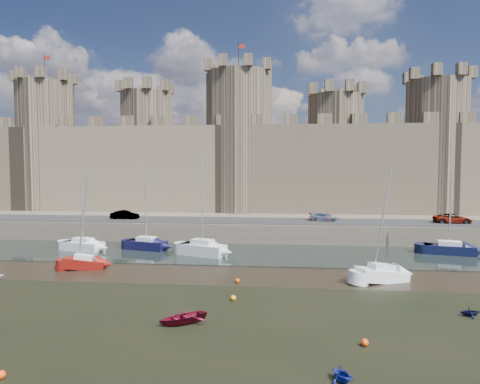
{
  "coord_description": "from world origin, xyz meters",
  "views": [
    {
      "loc": [
        9.43,
        -23.72,
        9.94
      ],
      "look_at": [
        4.84,
        22.0,
        7.19
      ],
      "focal_mm": 32.0,
      "sensor_mm": 36.0,
      "label": 1
    }
  ],
  "objects_px": {
    "sailboat_2": "(202,248)",
    "sailboat_4": "(84,262)",
    "car_1": "(125,215)",
    "sailboat_3": "(449,248)",
    "car_3": "(453,219)",
    "sailboat_5": "(381,274)",
    "sailboat_0": "(83,245)",
    "sailboat_1": "(146,244)",
    "car_2": "(325,217)"
  },
  "relations": [
    {
      "from": "sailboat_2",
      "to": "sailboat_4",
      "type": "height_order",
      "value": "sailboat_2"
    },
    {
      "from": "car_1",
      "to": "sailboat_3",
      "type": "height_order",
      "value": "sailboat_3"
    },
    {
      "from": "car_1",
      "to": "car_3",
      "type": "xyz_separation_m",
      "value": [
        44.09,
        0.15,
        0.0
      ]
    },
    {
      "from": "sailboat_2",
      "to": "sailboat_5",
      "type": "distance_m",
      "value": 19.51
    },
    {
      "from": "sailboat_0",
      "to": "sailboat_2",
      "type": "bearing_deg",
      "value": 10.2
    },
    {
      "from": "sailboat_1",
      "to": "sailboat_2",
      "type": "xyz_separation_m",
      "value": [
        7.26,
        -2.63,
        0.1
      ]
    },
    {
      "from": "sailboat_3",
      "to": "car_1",
      "type": "bearing_deg",
      "value": -177.47
    },
    {
      "from": "car_2",
      "to": "sailboat_1",
      "type": "relative_size",
      "value": 0.42
    },
    {
      "from": "sailboat_0",
      "to": "sailboat_1",
      "type": "xyz_separation_m",
      "value": [
        7.28,
        1.25,
        0.03
      ]
    },
    {
      "from": "sailboat_0",
      "to": "sailboat_5",
      "type": "xyz_separation_m",
      "value": [
        31.89,
        -10.3,
        -0.03
      ]
    },
    {
      "from": "car_3",
      "to": "sailboat_4",
      "type": "height_order",
      "value": "sailboat_4"
    },
    {
      "from": "sailboat_0",
      "to": "sailboat_4",
      "type": "height_order",
      "value": "sailboat_0"
    },
    {
      "from": "car_1",
      "to": "sailboat_5",
      "type": "height_order",
      "value": "sailboat_5"
    },
    {
      "from": "car_3",
      "to": "sailboat_1",
      "type": "distance_m",
      "value": 39.24
    },
    {
      "from": "car_1",
      "to": "sailboat_4",
      "type": "bearing_deg",
      "value": -170.36
    },
    {
      "from": "car_1",
      "to": "sailboat_4",
      "type": "xyz_separation_m",
      "value": [
        2.95,
        -18.52,
        -2.46
      ]
    },
    {
      "from": "car_1",
      "to": "sailboat_0",
      "type": "relative_size",
      "value": 0.42
    },
    {
      "from": "sailboat_1",
      "to": "sailboat_2",
      "type": "height_order",
      "value": "sailboat_2"
    },
    {
      "from": "sailboat_1",
      "to": "car_1",
      "type": "bearing_deg",
      "value": 139.48
    },
    {
      "from": "sailboat_4",
      "to": "car_2",
      "type": "bearing_deg",
      "value": 25.67
    },
    {
      "from": "sailboat_2",
      "to": "sailboat_5",
      "type": "relative_size",
      "value": 1.14
    },
    {
      "from": "sailboat_0",
      "to": "sailboat_2",
      "type": "height_order",
      "value": "sailboat_2"
    },
    {
      "from": "car_2",
      "to": "sailboat_3",
      "type": "relative_size",
      "value": 0.44
    },
    {
      "from": "sailboat_0",
      "to": "sailboat_4",
      "type": "xyz_separation_m",
      "value": [
        4.29,
        -8.53,
        -0.06
      ]
    },
    {
      "from": "car_1",
      "to": "sailboat_1",
      "type": "bearing_deg",
      "value": -145.22
    },
    {
      "from": "sailboat_1",
      "to": "sailboat_5",
      "type": "bearing_deg",
      "value": -9.88
    },
    {
      "from": "car_2",
      "to": "sailboat_0",
      "type": "xyz_separation_m",
      "value": [
        -29.03,
        -10.67,
        -2.35
      ]
    },
    {
      "from": "sailboat_2",
      "to": "car_1",
      "type": "bearing_deg",
      "value": 159.88
    },
    {
      "from": "car_1",
      "to": "sailboat_1",
      "type": "xyz_separation_m",
      "value": [
        5.94,
        -8.74,
        -2.37
      ]
    },
    {
      "from": "sailboat_3",
      "to": "sailboat_5",
      "type": "distance_m",
      "value": 16.04
    },
    {
      "from": "car_1",
      "to": "car_3",
      "type": "bearing_deg",
      "value": -89.23
    },
    {
      "from": "sailboat_2",
      "to": "car_3",
      "type": "bearing_deg",
      "value": 41.09
    },
    {
      "from": "car_3",
      "to": "sailboat_4",
      "type": "relative_size",
      "value": 0.52
    },
    {
      "from": "sailboat_4",
      "to": "sailboat_5",
      "type": "distance_m",
      "value": 27.65
    },
    {
      "from": "car_2",
      "to": "sailboat_4",
      "type": "distance_m",
      "value": 31.4
    },
    {
      "from": "car_1",
      "to": "sailboat_3",
      "type": "relative_size",
      "value": 0.42
    },
    {
      "from": "car_1",
      "to": "car_3",
      "type": "relative_size",
      "value": 0.84
    },
    {
      "from": "sailboat_1",
      "to": "sailboat_3",
      "type": "relative_size",
      "value": 1.04
    },
    {
      "from": "sailboat_0",
      "to": "sailboat_5",
      "type": "bearing_deg",
      "value": -2.3
    },
    {
      "from": "car_3",
      "to": "sailboat_1",
      "type": "xyz_separation_m",
      "value": [
        -38.15,
        -8.89,
        -2.37
      ]
    },
    {
      "from": "car_1",
      "to": "sailboat_4",
      "type": "height_order",
      "value": "sailboat_4"
    },
    {
      "from": "sailboat_3",
      "to": "sailboat_4",
      "type": "bearing_deg",
      "value": -150.8
    },
    {
      "from": "sailboat_4",
      "to": "sailboat_1",
      "type": "bearing_deg",
      "value": 60.88
    },
    {
      "from": "sailboat_5",
      "to": "sailboat_2",
      "type": "bearing_deg",
      "value": 128.98
    },
    {
      "from": "car_2",
      "to": "sailboat_4",
      "type": "xyz_separation_m",
      "value": [
        -24.74,
        -19.2,
        -2.41
      ]
    },
    {
      "from": "sailboat_1",
      "to": "sailboat_3",
      "type": "distance_m",
      "value": 34.81
    },
    {
      "from": "car_3",
      "to": "sailboat_0",
      "type": "xyz_separation_m",
      "value": [
        -45.43,
        -10.14,
        -2.4
      ]
    },
    {
      "from": "sailboat_4",
      "to": "sailboat_5",
      "type": "xyz_separation_m",
      "value": [
        27.59,
        -1.78,
        0.03
      ]
    },
    {
      "from": "car_1",
      "to": "sailboat_2",
      "type": "relative_size",
      "value": 0.34
    },
    {
      "from": "car_1",
      "to": "sailboat_2",
      "type": "xyz_separation_m",
      "value": [
        13.2,
        -11.37,
        -2.26
      ]
    }
  ]
}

